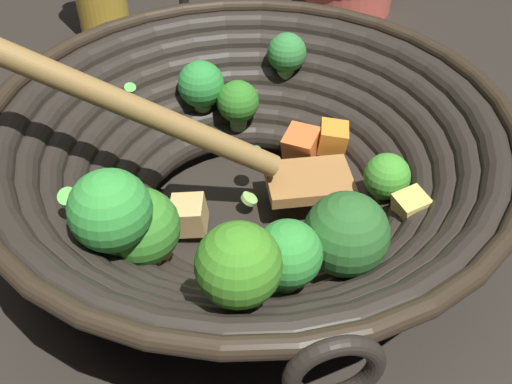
% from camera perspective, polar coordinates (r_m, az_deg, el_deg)
% --- Properties ---
extents(ground_plane, '(4.00, 4.00, 0.00)m').
position_cam_1_polar(ground_plane, '(0.54, -0.61, -2.66)').
color(ground_plane, '#28231E').
extents(wok, '(0.41, 0.41, 0.19)m').
position_cam_1_polar(wok, '(0.49, -0.76, 2.91)').
color(wok, black).
rests_on(wok, ground).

